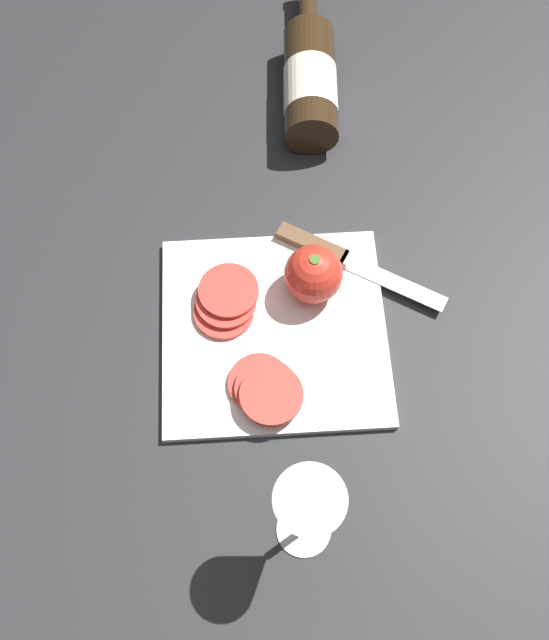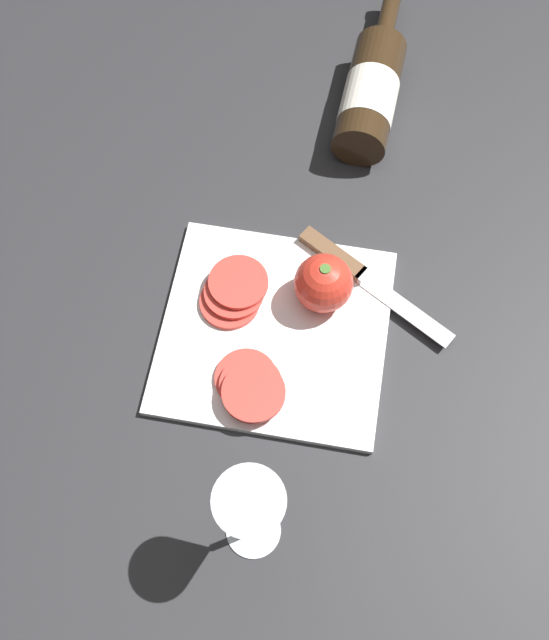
{
  "view_description": "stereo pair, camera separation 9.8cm",
  "coord_description": "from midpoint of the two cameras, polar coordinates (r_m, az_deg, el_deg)",
  "views": [
    {
      "loc": [
        -0.0,
        -0.39,
        0.96
      ],
      "look_at": [
        0.02,
        0.03,
        0.04
      ],
      "focal_mm": 42.0,
      "sensor_mm": 36.0,
      "label": 1
    },
    {
      "loc": [
        0.1,
        -0.38,
        0.96
      ],
      "look_at": [
        0.02,
        0.03,
        0.04
      ],
      "focal_mm": 42.0,
      "sensor_mm": 36.0,
      "label": 2
    }
  ],
  "objects": [
    {
      "name": "wine_bottle",
      "position": [
        1.25,
        0.39,
        17.72
      ],
      "size": [
        0.1,
        0.35,
        0.08
      ],
      "color": "#332314",
      "rests_on": "ground_plane"
    },
    {
      "name": "knife",
      "position": [
        1.09,
        1.58,
        4.96
      ],
      "size": [
        0.24,
        0.16,
        0.01
      ],
      "rotation": [
        0.0,
        0.0,
        5.75
      ],
      "color": "silver",
      "rests_on": "cutting_board"
    },
    {
      "name": "whole_tomato",
      "position": [
        1.03,
        0.28,
        3.24
      ],
      "size": [
        0.08,
        0.08,
        0.08
      ],
      "color": "red",
      "rests_on": "cutting_board"
    },
    {
      "name": "tomato_slice_stack_near",
      "position": [
        0.99,
        -3.44,
        -5.57
      ],
      "size": [
        0.1,
        0.11,
        0.02
      ],
      "color": "#D63D33",
      "rests_on": "cutting_board"
    },
    {
      "name": "cutting_board",
      "position": [
        1.04,
        -2.68,
        -1.12
      ],
      "size": [
        0.31,
        0.3,
        0.01
      ],
      "color": "white",
      "rests_on": "ground_plane"
    },
    {
      "name": "wine_glass",
      "position": [
        0.84,
        -0.84,
        -14.64
      ],
      "size": [
        0.08,
        0.08,
        0.19
      ],
      "color": "silver",
      "rests_on": "ground_plane"
    },
    {
      "name": "ground_plane",
      "position": [
        1.04,
        -3.97,
        -3.07
      ],
      "size": [
        3.0,
        3.0,
        0.0
      ],
      "primitive_type": "plane",
      "color": "#28282B"
    },
    {
      "name": "tomato_slice_stack_far",
      "position": [
        1.05,
        -6.37,
        1.14
      ],
      "size": [
        0.09,
        0.11,
        0.02
      ],
      "color": "#D63D33",
      "rests_on": "cutting_board"
    }
  ]
}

